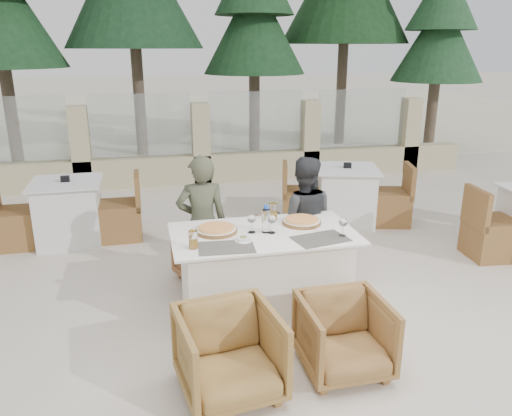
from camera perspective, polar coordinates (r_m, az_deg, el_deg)
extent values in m
plane|color=beige|center=(4.58, 1.40, -12.33)|extent=(80.00, 80.00, 0.00)
cube|color=beige|center=(18.00, -9.81, 10.32)|extent=(30.00, 16.00, 0.01)
cone|color=#1C4222|center=(11.31, -0.20, 18.91)|extent=(2.20, 2.20, 5.00)
cone|color=#234E2B|center=(12.20, 20.11, 16.63)|extent=(1.98, 1.98, 4.50)
cube|color=#5D5750|center=(4.02, -3.40, -4.52)|extent=(0.47, 0.34, 0.00)
cube|color=#56524A|center=(4.22, 7.38, -3.52)|extent=(0.50, 0.38, 0.00)
cylinder|color=#EA5B20|center=(4.35, -4.55, -2.47)|extent=(0.45, 0.45, 0.05)
cylinder|color=orange|center=(4.56, 5.24, -1.52)|extent=(0.42, 0.42, 0.05)
cylinder|color=#A4C4D7|center=(4.30, 1.16, -1.24)|extent=(0.08, 0.08, 0.25)
cylinder|color=orange|center=(4.01, -7.19, -3.60)|extent=(0.10, 0.10, 0.15)
cylinder|color=gold|center=(4.64, 1.96, -0.39)|extent=(0.08, 0.08, 0.16)
imported|color=brown|center=(5.15, -5.36, -5.36)|extent=(0.78, 0.79, 0.55)
imported|color=#945E36|center=(5.29, 4.25, -4.29)|extent=(0.76, 0.77, 0.62)
imported|color=olive|center=(3.55, -3.06, -16.33)|extent=(0.75, 0.76, 0.62)
imported|color=olive|center=(3.83, 10.05, -14.19)|extent=(0.62, 0.64, 0.57)
imported|color=#484B37|center=(4.87, -6.17, -1.77)|extent=(0.49, 0.33, 1.35)
imported|color=#343639|center=(5.00, 5.38, -1.45)|extent=(0.75, 0.66, 1.30)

